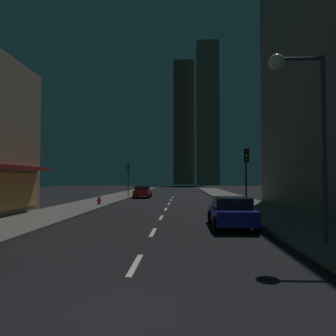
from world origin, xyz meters
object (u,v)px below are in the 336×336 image
Objects in this scene: car_parked_far at (143,192)px; traffic_light_near_right at (246,166)px; traffic_light_far_left at (128,172)px; fire_hydrant_far_left at (99,201)px; car_parked_near at (231,212)px; street_lamp_right at (299,101)px.

car_parked_far is 1.01× the size of traffic_light_near_right.
traffic_light_near_right is 1.00× the size of traffic_light_far_left.
car_parked_far is at bearing 78.79° from fire_hydrant_far_left.
street_lamp_right is at bearing -66.50° from car_parked_near.
car_parked_near is at bearing -72.84° from car_parked_far.
traffic_light_far_left is (-1.90, 0.55, 2.45)m from car_parked_far.
fire_hydrant_far_left is at bearing -101.21° from car_parked_far.
traffic_light_far_left is at bearing 163.76° from car_parked_far.
traffic_light_near_right reaches higher than fire_hydrant_far_left.
traffic_light_near_right and traffic_light_far_left have the same top height.
traffic_light_near_right is (11.40, -5.87, 2.74)m from fire_hydrant_far_left.
street_lamp_right is (8.98, -27.41, 4.33)m from car_parked_far.
fire_hydrant_far_left is 12.46m from traffic_light_far_left.
car_parked_near and car_parked_far have the same top height.
fire_hydrant_far_left is 13.11m from traffic_light_near_right.
car_parked_far is (-7.20, 23.31, 0.00)m from car_parked_near.
car_parked_far is at bearing -16.24° from traffic_light_far_left.
car_parked_far is at bearing 107.16° from car_parked_near.
car_parked_far is 6.48× the size of fire_hydrant_far_left.
traffic_light_near_right is at bearing 71.99° from car_parked_near.
traffic_light_far_left reaches higher than car_parked_far.
car_parked_near reaches higher than fire_hydrant_far_left.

